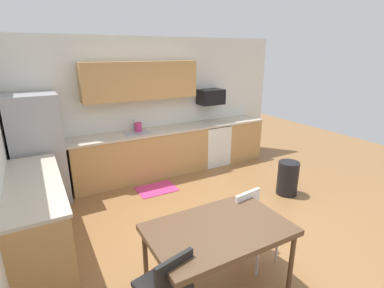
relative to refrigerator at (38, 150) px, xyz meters
The scene contains 19 objects.
ground_plane 3.24m from the refrigerator, 45.52° to the right, with size 12.00×12.00×0.00m, color olive.
wall_back 2.27m from the refrigerator, 11.16° to the left, with size 5.80×0.10×2.70m, color silver.
cabinet_run_back 1.84m from the refrigerator, ahead, with size 2.70×0.60×0.90m, color tan.
cabinet_run_back_right 4.18m from the refrigerator, ahead, with size 0.85×0.60×0.90m, color tan.
cabinet_run_left 1.50m from the refrigerator, 94.83° to the right, with size 0.60×2.00×0.90m, color tan.
countertop_back 2.18m from the refrigerator, ahead, with size 4.80×0.64×0.04m, color beige.
countertop_left 1.43m from the refrigerator, 94.83° to the right, with size 0.64×2.00×0.04m, color beige.
upper_cabinets_back 2.14m from the refrigerator, ahead, with size 2.20×0.34×0.70m, color tan.
refrigerator is the anchor object (origin of this frame).
oven_range 3.46m from the refrigerator, ahead, with size 0.60×0.60×0.91m.
microwave 3.48m from the refrigerator, ahead, with size 0.54×0.36×0.32m, color black.
sink_basin 1.70m from the refrigerator, ahead, with size 0.48×0.40×0.14m, color #A5A8AD.
sink_faucet 1.72m from the refrigerator, ahead, with size 0.02×0.02×0.24m, color #B2B5BA.
dining_table 3.41m from the refrigerator, 64.81° to the right, with size 1.40×0.90×0.77m.
chair_near_table 3.57m from the refrigerator, 53.75° to the right, with size 0.45×0.45×0.85m.
chair_far_side 3.37m from the refrigerator, 76.14° to the right, with size 0.48×0.48×0.85m.
trash_bin 4.23m from the refrigerator, 26.22° to the right, with size 0.36×0.36×0.60m, color black.
floor_mat 2.09m from the refrigerator, 17.60° to the right, with size 0.70×0.50×0.01m, color #CC3372.
kettle 1.75m from the refrigerator, ahead, with size 0.14×0.14×0.20m, color #CC3372.
Camera 1 is at (-2.17, -2.89, 2.43)m, focal length 27.19 mm.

